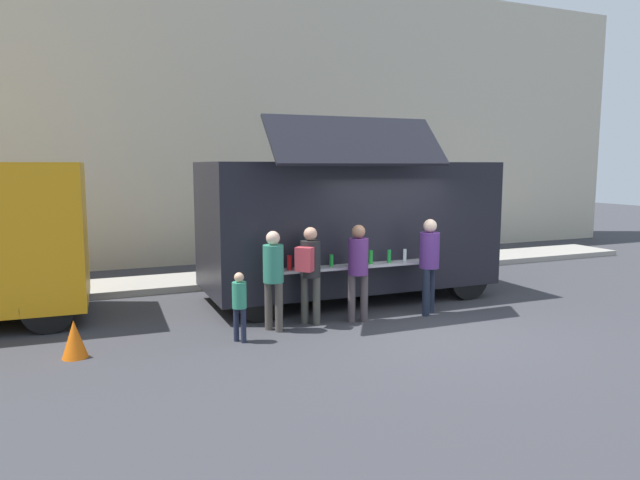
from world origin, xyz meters
TOP-DOWN VIEW (x-y plane):
  - ground_plane at (0.00, 0.00)m, footprint 60.00×60.00m
  - curb_strip at (-4.25, 5.18)m, footprint 28.00×1.60m
  - building_behind at (-3.25, 9.08)m, footprint 32.00×2.40m
  - food_truck_main at (-0.24, 2.56)m, footprint 5.86×3.26m
  - traffic_cone_orange at (-5.48, 0.75)m, footprint 0.36×0.36m
  - trash_bin at (3.39, 4.88)m, footprint 0.60×0.60m
  - customer_front_ordering at (-0.89, 0.85)m, footprint 0.35×0.35m
  - customer_mid_with_backpack at (-1.74, 1.03)m, footprint 0.52×0.52m
  - customer_rear_waiting at (-2.43, 0.91)m, footprint 0.34×0.34m
  - customer_extra_browsing at (0.53, 0.79)m, footprint 0.36×0.36m
  - child_near_queue at (-3.11, 0.54)m, footprint 0.22×0.22m

SIDE VIEW (x-z plane):
  - ground_plane at x=0.00m, z-range 0.00..0.00m
  - curb_strip at x=-4.25m, z-range 0.00..0.15m
  - traffic_cone_orange at x=-5.48m, z-range 0.00..0.55m
  - trash_bin at x=3.39m, z-range 0.00..0.85m
  - child_near_queue at x=-3.11m, z-range 0.11..1.21m
  - customer_rear_waiting at x=-2.43m, z-range 0.16..1.83m
  - customer_front_ordering at x=-0.89m, z-range 0.17..1.88m
  - customer_mid_with_backpack at x=-1.74m, z-range 0.19..1.88m
  - customer_extra_browsing at x=0.53m, z-range 0.17..1.94m
  - food_truck_main at x=-0.24m, z-range -0.26..3.33m
  - building_behind at x=-3.25m, z-range 0.00..8.13m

